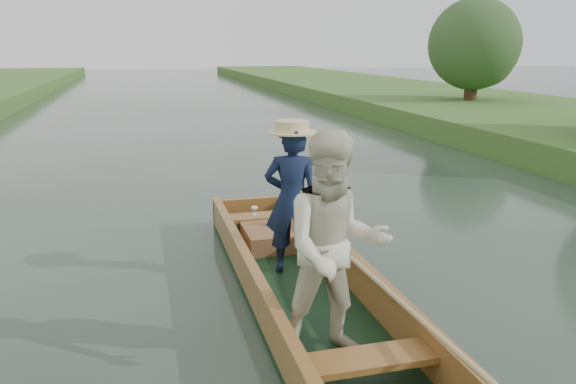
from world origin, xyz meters
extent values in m
plane|color=#283D30|center=(0.00, 0.00, 0.00)|extent=(120.00, 120.00, 0.00)
cylinder|color=#47331E|center=(9.80, 12.73, 1.05)|extent=(0.44, 0.44, 2.10)
sphere|color=#29491D|center=(9.80, 12.73, 2.50)|extent=(3.11, 3.11, 3.11)
sphere|color=#29491D|center=(10.40, 13.03, 2.10)|extent=(2.20, 2.20, 2.20)
cube|color=black|center=(0.00, 0.00, 0.04)|extent=(1.10, 5.00, 0.08)
cube|color=#95622E|center=(-0.51, 0.00, 0.24)|extent=(0.08, 5.00, 0.32)
cube|color=#95622E|center=(0.51, 0.00, 0.24)|extent=(0.08, 5.00, 0.32)
cube|color=#95622E|center=(0.00, 2.46, 0.24)|extent=(1.10, 0.08, 0.32)
cube|color=#95622E|center=(-0.51, 0.00, 0.42)|extent=(0.10, 5.00, 0.04)
cube|color=#95622E|center=(0.51, 0.00, 0.42)|extent=(0.10, 5.00, 0.04)
cube|color=#95622E|center=(0.00, 1.90, 0.30)|extent=(0.94, 0.30, 0.05)
cube|color=#95622E|center=(0.00, -1.60, 0.30)|extent=(0.94, 0.30, 0.05)
imported|color=#131D3C|center=(0.04, 0.58, 0.86)|extent=(0.66, 0.53, 1.57)
cylinder|color=beige|center=(0.04, 0.58, 1.61)|extent=(0.52, 0.52, 0.12)
imported|color=beige|center=(-0.09, -1.12, 0.96)|extent=(0.91, 0.74, 1.75)
cube|color=brown|center=(0.11, 1.48, 0.19)|extent=(0.85, 0.90, 0.22)
sphere|color=tan|center=(0.39, 1.38, 0.41)|extent=(0.20, 0.20, 0.20)
sphere|color=tan|center=(0.39, 1.37, 0.56)|extent=(0.15, 0.15, 0.15)
sphere|color=tan|center=(0.34, 1.37, 0.63)|extent=(0.06, 0.06, 0.06)
sphere|color=tan|center=(0.45, 1.37, 0.63)|extent=(0.06, 0.06, 0.06)
sphere|color=tan|center=(0.39, 1.31, 0.55)|extent=(0.06, 0.06, 0.06)
sphere|color=tan|center=(0.30, 1.36, 0.44)|extent=(0.07, 0.07, 0.07)
sphere|color=tan|center=(0.48, 1.36, 0.44)|extent=(0.07, 0.07, 0.07)
sphere|color=tan|center=(0.34, 1.35, 0.33)|extent=(0.08, 0.08, 0.08)
sphere|color=tan|center=(0.44, 1.35, 0.33)|extent=(0.08, 0.08, 0.08)
cylinder|color=silver|center=(-0.10, 1.90, 0.33)|extent=(0.07, 0.07, 0.01)
cylinder|color=silver|center=(-0.10, 1.90, 0.37)|extent=(0.01, 0.01, 0.08)
ellipsoid|color=silver|center=(-0.10, 1.90, 0.43)|extent=(0.09, 0.09, 0.05)
cylinder|color=tan|center=(0.43, -0.38, 0.46)|extent=(0.04, 4.24, 0.19)
camera|label=1|loc=(-1.43, -4.82, 2.40)|focal=35.00mm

